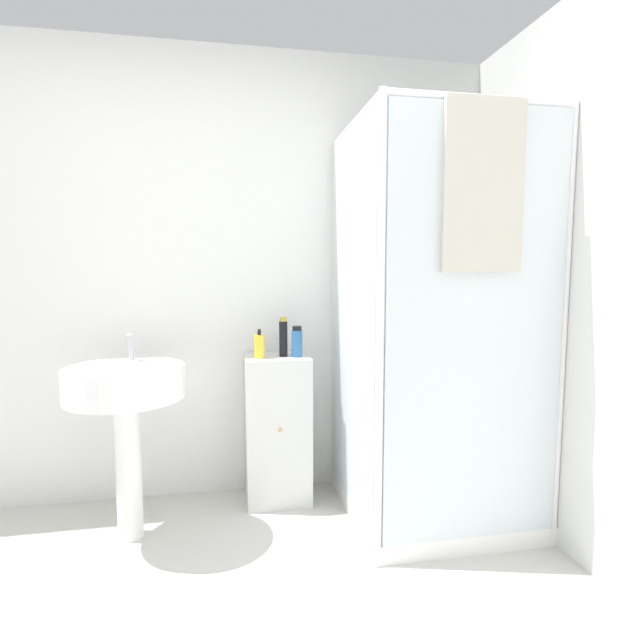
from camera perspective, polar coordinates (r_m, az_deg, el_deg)
wall_back at (r=2.90m, az=-13.98°, el=4.80°), size 6.40×0.06×2.50m
shower_enclosure at (r=2.64m, az=12.23°, el=-10.39°), size 0.89×0.92×2.02m
vanity_cabinet at (r=2.86m, az=-4.88°, el=-12.21°), size 0.35×0.32×0.82m
sink at (r=2.56m, az=-21.34°, el=-8.32°), size 0.55×0.55×0.97m
soap_dispenser at (r=2.70m, az=-6.95°, el=-2.98°), size 0.06×0.06×0.16m
shampoo_bottle_tall_black at (r=2.73m, az=-4.22°, el=-1.98°), size 0.05×0.05×0.22m
shampoo_bottle_blue at (r=2.72m, az=-2.65°, el=-2.53°), size 0.06×0.06×0.17m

